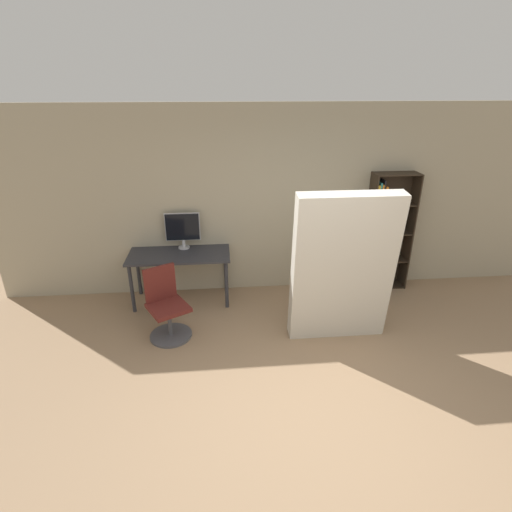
# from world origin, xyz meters

# --- Properties ---
(ground_plane) EXTENTS (16.00, 16.00, 0.00)m
(ground_plane) POSITION_xyz_m (0.00, 0.00, 0.00)
(ground_plane) COLOR #937556
(wall_back) EXTENTS (8.00, 0.06, 2.70)m
(wall_back) POSITION_xyz_m (0.00, 2.71, 1.35)
(wall_back) COLOR tan
(wall_back) RESTS_ON ground
(desk) EXTENTS (1.41, 0.63, 0.74)m
(desk) POSITION_xyz_m (-1.40, 2.36, 0.64)
(desk) COLOR #2D2D33
(desk) RESTS_ON ground
(monitor) EXTENTS (0.49, 0.16, 0.52)m
(monitor) POSITION_xyz_m (-1.34, 2.58, 1.03)
(monitor) COLOR #B7B7BC
(monitor) RESTS_ON desk
(office_chair) EXTENTS (0.60, 0.60, 0.89)m
(office_chair) POSITION_xyz_m (-1.50, 1.50, 0.35)
(office_chair) COLOR #4C4C51
(office_chair) RESTS_ON ground
(bookshelf) EXTENTS (0.65, 0.29, 1.77)m
(bookshelf) POSITION_xyz_m (1.60, 2.56, 0.82)
(bookshelf) COLOR #2D2319
(bookshelf) RESTS_ON ground
(mattress_near) EXTENTS (1.19, 0.40, 1.87)m
(mattress_near) POSITION_xyz_m (0.60, 1.26, 0.93)
(mattress_near) COLOR beige
(mattress_near) RESTS_ON ground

